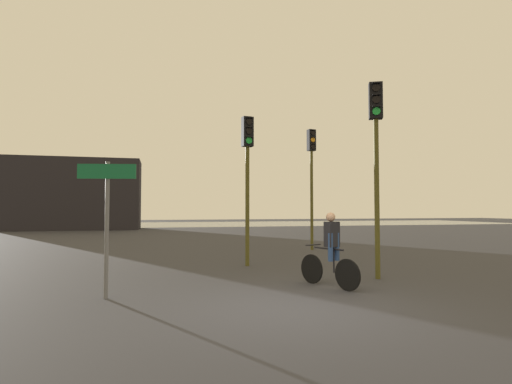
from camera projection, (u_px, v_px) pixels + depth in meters
The scene contains 8 objects.
ground_plane at pixel (297, 310), 6.71m from camera, with size 120.00×120.00×0.00m, color #333338.
water_strip at pixel (179, 224), 45.09m from camera, with size 80.00×16.00×0.01m, color slate.
distant_building at pixel (75, 194), 33.36m from camera, with size 10.46×4.00×5.89m, color black.
traffic_light_near_right at pixel (376, 143), 9.83m from camera, with size 0.39×0.41×4.82m.
traffic_light_far_right at pixel (312, 167), 16.79m from camera, with size 0.35×0.37×5.06m.
traffic_light_center at pixel (247, 162), 12.04m from camera, with size 0.35×0.37×4.49m.
direction_sign_post at pixel (107, 209), 7.59m from camera, with size 1.09×0.24×2.60m.
cyclist at pixel (331, 249), 8.64m from camera, with size 0.75×1.59×1.62m.
Camera 1 is at (-2.29, -6.43, 1.69)m, focal length 28.00 mm.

